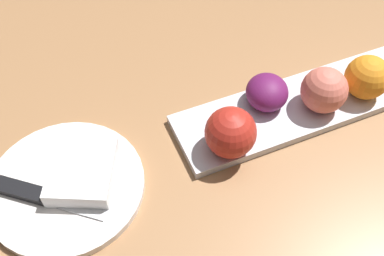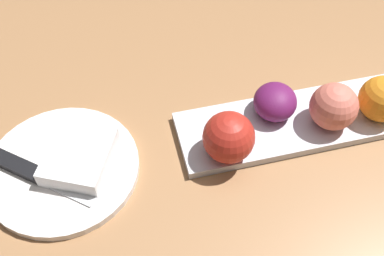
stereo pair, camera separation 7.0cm
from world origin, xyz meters
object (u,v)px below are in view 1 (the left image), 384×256
at_px(peach, 324,90).
at_px(knife, 29,193).
at_px(grape_bunch, 267,92).
at_px(dinner_plate, 66,186).
at_px(apple, 230,132).
at_px(orange_near_apple, 367,77).
at_px(folded_napkin, 82,171).
at_px(fruit_tray, 302,105).

height_order(peach, knife, peach).
relative_size(grape_bunch, knife, 0.49).
bearing_deg(dinner_plate, peach, -2.28).
distance_m(apple, orange_near_apple, 0.26).
height_order(peach, dinner_plate, peach).
distance_m(apple, folded_napkin, 0.23).
xyz_separation_m(grape_bunch, dinner_plate, (-0.35, -0.02, -0.03)).
xyz_separation_m(orange_near_apple, grape_bunch, (-0.16, 0.04, -0.01)).
bearing_deg(folded_napkin, fruit_tray, 0.00).
xyz_separation_m(fruit_tray, grape_bunch, (-0.06, 0.02, 0.03)).
bearing_deg(fruit_tray, orange_near_apple, -10.75).
distance_m(apple, knife, 0.31).
relative_size(dinner_plate, folded_napkin, 2.15).
bearing_deg(knife, grape_bunch, 42.72).
distance_m(peach, folded_napkin, 0.40).
relative_size(fruit_tray, peach, 5.88).
distance_m(fruit_tray, orange_near_apple, 0.11).
distance_m(fruit_tray, knife, 0.46).
bearing_deg(knife, fruit_tray, 39.29).
distance_m(orange_near_apple, peach, 0.08).
bearing_deg(grape_bunch, folded_napkin, -175.67).
bearing_deg(grape_bunch, dinner_plate, -176.03).
height_order(fruit_tray, dinner_plate, fruit_tray).
bearing_deg(dinner_plate, apple, -8.07).
xyz_separation_m(fruit_tray, folded_napkin, (-0.38, 0.00, 0.02)).
distance_m(orange_near_apple, folded_napkin, 0.48).
bearing_deg(dinner_plate, folded_napkin, 0.00).
distance_m(peach, grape_bunch, 0.09).
height_order(apple, peach, apple).
bearing_deg(orange_near_apple, fruit_tray, 169.25).
height_order(apple, dinner_plate, apple).
height_order(dinner_plate, knife, knife).
bearing_deg(grape_bunch, apple, -148.43).
height_order(apple, knife, apple).
relative_size(peach, folded_napkin, 0.70).
distance_m(dinner_plate, folded_napkin, 0.04).
distance_m(fruit_tray, peach, 0.05).
xyz_separation_m(fruit_tray, orange_near_apple, (0.10, -0.02, 0.04)).
bearing_deg(fruit_tray, knife, 179.82).
relative_size(orange_near_apple, grape_bunch, 1.00).
height_order(fruit_tray, apple, apple).
xyz_separation_m(peach, dinner_plate, (-0.43, 0.02, -0.05)).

